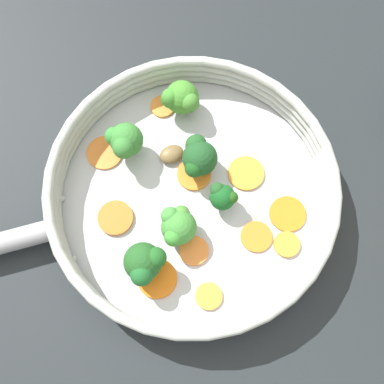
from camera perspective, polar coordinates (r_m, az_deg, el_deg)
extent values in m
plane|color=#202527|center=(0.58, 0.00, -0.85)|extent=(4.00, 4.00, 0.00)
cylinder|color=#B2B5B7|center=(0.58, 0.00, -0.66)|extent=(0.34, 0.34, 0.01)
torus|color=#B4BBB3|center=(0.57, 0.00, -0.28)|extent=(0.35, 0.35, 0.01)
torus|color=#B4BBB3|center=(0.56, 0.00, 0.12)|extent=(0.35, 0.35, 0.01)
torus|color=#B4BBB3|center=(0.54, 0.00, 0.54)|extent=(0.35, 0.35, 0.01)
torus|color=#B4BBB3|center=(0.53, 0.00, 0.98)|extent=(0.35, 0.35, 0.01)
sphere|color=#B3B1BB|center=(0.59, -16.23, -0.75)|extent=(0.01, 0.01, 0.01)
sphere|color=#B2B8B4|center=(0.57, -14.81, -8.18)|extent=(0.01, 0.01, 0.01)
cylinder|color=orange|center=(0.56, 8.17, -5.64)|extent=(0.06, 0.06, 0.00)
cylinder|color=orange|center=(0.58, 0.24, 2.28)|extent=(0.06, 0.06, 0.00)
cylinder|color=orange|center=(0.62, -3.77, 10.80)|extent=(0.04, 0.04, 0.00)
cylinder|color=orange|center=(0.57, -9.70, -3.25)|extent=(0.06, 0.06, 0.01)
cylinder|color=orange|center=(0.60, -11.03, 4.93)|extent=(0.07, 0.07, 0.00)
cylinder|color=orange|center=(0.55, 0.26, -7.48)|extent=(0.05, 0.05, 0.00)
cylinder|color=orange|center=(0.58, 12.04, -2.74)|extent=(0.05, 0.05, 0.00)
cylinder|color=orange|center=(0.55, -4.43, -10.91)|extent=(0.07, 0.07, 0.01)
cylinder|color=orange|center=(0.59, 6.86, 2.39)|extent=(0.05, 0.05, 0.00)
cylinder|color=orange|center=(0.55, 2.15, -13.09)|extent=(0.05, 0.05, 0.00)
cylinder|color=orange|center=(0.57, 11.93, -6.52)|extent=(0.05, 0.05, 0.01)
cylinder|color=#5E8B51|center=(0.54, -6.02, -9.19)|extent=(0.01, 0.01, 0.02)
sphere|color=#205220|center=(0.52, -6.27, -8.79)|extent=(0.04, 0.04, 0.04)
sphere|color=#1C571F|center=(0.51, -4.63, -8.33)|extent=(0.02, 0.02, 0.02)
sphere|color=#1C5925|center=(0.51, -6.39, -10.38)|extent=(0.03, 0.03, 0.03)
cylinder|color=#7D954E|center=(0.58, 0.98, 3.50)|extent=(0.01, 0.01, 0.02)
sphere|color=#1C4A21|center=(0.56, 1.01, 4.31)|extent=(0.04, 0.04, 0.04)
sphere|color=#194E1B|center=(0.55, 0.60, 3.00)|extent=(0.02, 0.02, 0.02)
sphere|color=#1F4F22|center=(0.56, 0.93, 5.91)|extent=(0.03, 0.03, 0.03)
cylinder|color=#7CA053|center=(0.62, -1.25, 10.98)|extent=(0.01, 0.01, 0.02)
sphere|color=#40832B|center=(0.60, -1.30, 11.91)|extent=(0.04, 0.04, 0.04)
sphere|color=#3D842C|center=(0.59, -2.77, 11.91)|extent=(0.02, 0.02, 0.02)
sphere|color=#41802E|center=(0.59, -0.29, 11.31)|extent=(0.03, 0.03, 0.03)
sphere|color=#3F8E2E|center=(0.60, -2.78, 11.73)|extent=(0.02, 0.02, 0.02)
cylinder|color=#8DB66A|center=(0.56, 3.79, -1.20)|extent=(0.01, 0.01, 0.02)
sphere|color=#14521E|center=(0.55, 3.90, -0.68)|extent=(0.03, 0.03, 0.03)
sphere|color=#1E4D1F|center=(0.54, 3.28, 0.47)|extent=(0.02, 0.02, 0.02)
sphere|color=#1E4A15|center=(0.54, 5.11, -0.70)|extent=(0.02, 0.02, 0.02)
cylinder|color=#7EAF65|center=(0.59, -8.05, 5.67)|extent=(0.01, 0.01, 0.02)
sphere|color=#367A32|center=(0.57, -8.35, 6.58)|extent=(0.04, 0.04, 0.04)
sphere|color=#347530|center=(0.56, -8.67, 5.59)|extent=(0.03, 0.03, 0.03)
sphere|color=#318031|center=(0.57, -9.87, 7.00)|extent=(0.02, 0.02, 0.02)
cylinder|color=#7FA46B|center=(0.55, -1.61, -4.97)|extent=(0.02, 0.02, 0.02)
sphere|color=#3D8635|center=(0.53, -1.67, -4.47)|extent=(0.04, 0.04, 0.04)
sphere|color=#458132|center=(0.53, -1.37, -2.82)|extent=(0.02, 0.02, 0.02)
sphere|color=#3E8838|center=(0.53, -2.79, -3.09)|extent=(0.02, 0.02, 0.02)
sphere|color=#398A31|center=(0.52, -2.37, -5.74)|extent=(0.02, 0.02, 0.02)
ellipsoid|color=brown|center=(0.59, -2.61, 4.83)|extent=(0.04, 0.04, 0.01)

